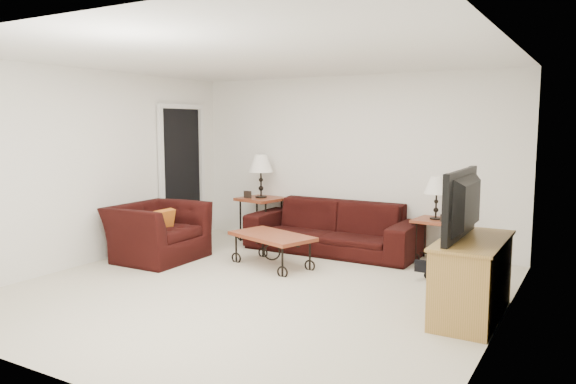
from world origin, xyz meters
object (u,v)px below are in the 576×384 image
Objects in this scene: side_table_left at (261,219)px; tv_stand at (472,278)px; coffee_table at (272,250)px; backpack at (427,261)px; lamp_right at (436,198)px; armchair at (158,232)px; lamp_left at (261,176)px; television at (473,205)px; sofa at (332,227)px; side_table_right at (435,240)px.

tv_stand is at bearing -28.10° from side_table_left.
coffee_table is 1.92m from backpack.
lamp_right is 0.49× the size of armchair.
armchair is (-0.52, -1.74, 0.04)m from side_table_left.
coffee_table is at bearing -52.29° from lamp_left.
television is at bearing -28.24° from side_table_left.
side_table_left is at bearing 172.18° from sofa.
side_table_left is 0.67m from lamp_left.
coffee_table is 0.88× the size of tv_stand.
lamp_right is 1.08m from backpack.
side_table_left is at bearing 0.00° from lamp_left.
armchair is at bearing -143.66° from backpack.
lamp_left is at bearing -118.24° from television.
side_table_right is 0.49× the size of armchair.
lamp_right reaches higher than sofa.
backpack reaches higher than coffee_table.
lamp_left is 0.54× the size of tv_stand.
sofa reaches higher than backpack.
tv_stand is (2.59, -0.63, 0.17)m from coffee_table.
television is (-0.02, 0.00, 0.69)m from tv_stand.
sofa is 5.77× the size of backpack.
coffee_table is (-1.73, -1.28, -0.08)m from side_table_right.
tv_stand reaches higher than side_table_left.
sofa is 1.96× the size of tv_stand.
lamp_left is at bearing 180.00° from lamp_right.
coffee_table is (-0.32, -1.10, -0.15)m from sofa.
backpack is at bearing -16.79° from side_table_left.
lamp_right is at bearing 7.28° from sofa.
sofa is at bearing 142.67° from tv_stand.
television is at bearing -13.83° from coffee_table.
tv_stand is at bearing -65.71° from lamp_right.
sofa is at bearing -7.82° from lamp_left.
side_table_right is 1.00× the size of lamp_right.
backpack is (0.14, -0.86, -0.64)m from lamp_right.
side_table_right is at bearing -62.70° from armchair.
tv_stand is at bearing 90.00° from television.
lamp_left is 1.92m from armchair.
sofa is 4.30× the size of side_table_right.
lamp_left is 1.80m from coffee_table.
side_table_right is 2.81m from lamp_left.
television is (3.56, -1.91, 0.06)m from lamp_left.
coffee_table is 2.79m from television.
television is (2.25, -1.73, 0.71)m from sofa.
side_table_left is 4.11m from television.
tv_stand is 2.95× the size of backpack.
side_table_left is (-1.31, 0.18, -0.02)m from sofa.
lamp_left is at bearing 0.00° from side_table_left.
side_table_right is at bearing 121.23° from backpack.
backpack is at bearing -16.79° from lamp_left.
armchair is 2.71× the size of backpack.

